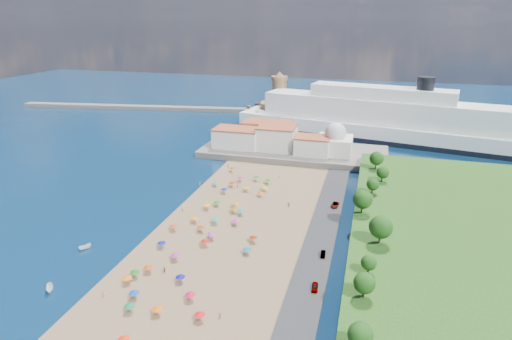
% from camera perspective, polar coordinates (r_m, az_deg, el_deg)
% --- Properties ---
extents(ground, '(700.00, 700.00, 0.00)m').
position_cam_1_polar(ground, '(149.14, -4.06, -5.90)').
color(ground, '#071938').
rests_on(ground, ground).
extents(terrace, '(90.00, 36.00, 3.00)m').
position_cam_1_polar(terrace, '(212.17, 5.02, 2.44)').
color(terrace, '#59544C').
rests_on(terrace, ground).
extents(jetty, '(18.00, 70.00, 2.40)m').
position_cam_1_polar(jetty, '(249.59, 1.54, 5.09)').
color(jetty, '#59544C').
rests_on(jetty, ground).
extents(breakwater, '(199.03, 34.77, 2.60)m').
position_cam_1_polar(breakwater, '(326.10, -13.58, 8.07)').
color(breakwater, '#59544C').
rests_on(breakwater, ground).
extents(waterfront_buildings, '(57.00, 29.00, 11.00)m').
position_cam_1_polar(waterfront_buildings, '(213.58, 1.66, 4.41)').
color(waterfront_buildings, silver).
rests_on(waterfront_buildings, terrace).
extents(domed_building, '(16.00, 16.00, 15.00)m').
position_cam_1_polar(domed_building, '(205.68, 10.47, 3.79)').
color(domed_building, silver).
rests_on(domed_building, terrace).
extents(fortress, '(40.00, 40.00, 32.40)m').
position_cam_1_polar(fortress, '(276.76, 3.07, 7.71)').
color(fortress, olive).
rests_on(fortress, ground).
extents(cruise_ship, '(164.33, 54.04, 35.57)m').
position_cam_1_polar(cruise_ship, '(245.85, 16.10, 6.33)').
color(cruise_ship, black).
rests_on(cruise_ship, ground).
extents(beach_parasols, '(29.59, 108.26, 2.20)m').
position_cam_1_polar(beach_parasols, '(138.68, -5.98, -7.06)').
color(beach_parasols, gray).
rests_on(beach_parasols, beach).
extents(beachgoers, '(39.59, 97.95, 1.84)m').
position_cam_1_polar(beachgoers, '(147.32, -4.93, -5.78)').
color(beachgoers, tan).
rests_on(beachgoers, beach).
extents(moored_boats, '(7.90, 23.96, 1.61)m').
position_cam_1_polar(moored_boats, '(128.16, -23.93, -11.95)').
color(moored_boats, white).
rests_on(moored_boats, ground).
extents(parked_cars, '(2.86, 55.53, 1.37)m').
position_cam_1_polar(parked_cars, '(136.76, 9.66, -8.03)').
color(parked_cars, gray).
rests_on(parked_cars, promenade).
extents(hillside_trees, '(11.75, 110.33, 8.22)m').
position_cam_1_polar(hillside_trees, '(133.34, 15.31, -4.99)').
color(hillside_trees, '#382314').
rests_on(hillside_trees, hillside).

